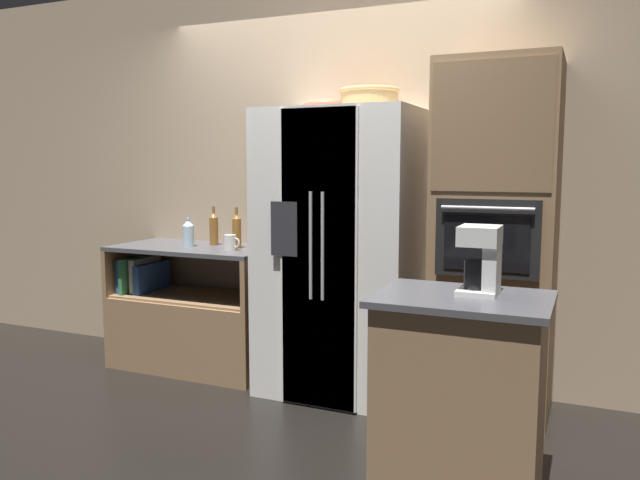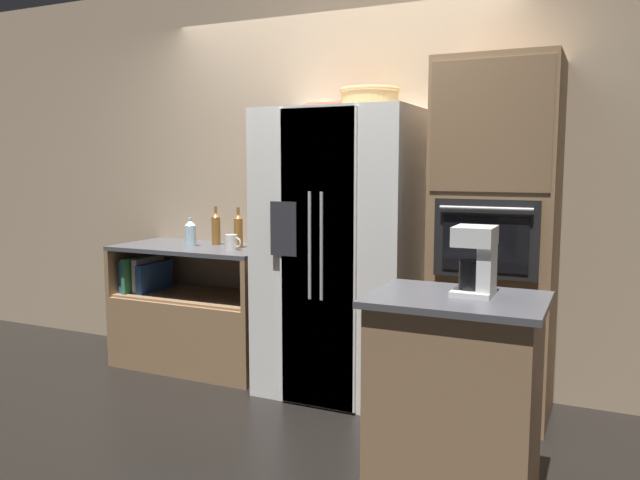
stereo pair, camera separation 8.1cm
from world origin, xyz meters
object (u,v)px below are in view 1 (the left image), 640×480
wicker_basket (369,98)px  bottle_short (188,233)px  mug (230,242)px  bottle_tall (214,228)px  coffee_maker (484,257)px  wall_oven (495,240)px  bottle_wide (237,231)px  fruit_bowl (326,105)px  refrigerator (340,253)px

wicker_basket → bottle_short: size_ratio=1.82×
wicker_basket → mug: bearing=-172.9°
bottle_tall → coffee_maker: size_ratio=0.93×
wicker_basket → mug: 1.35m
mug → coffee_maker: coffee_maker is taller
wall_oven → bottle_tall: wall_oven is taller
bottle_tall → bottle_wide: bearing=-18.3°
mug → wicker_basket: bearing=7.1°
fruit_bowl → mug: 1.13m
bottle_tall → fruit_bowl: bearing=-5.7°
bottle_tall → bottle_wide: 0.26m
refrigerator → bottle_wide: 0.83m
refrigerator → wall_oven: bearing=3.4°
wicker_basket → bottle_wide: wicker_basket is taller
coffee_maker → bottle_wide: bearing=151.6°
bottle_tall → mug: 0.33m
fruit_bowl → bottle_tall: size_ratio=1.04×
refrigerator → bottle_tall: size_ratio=6.47×
fruit_bowl → bottle_short: fruit_bowl is taller
wicker_basket → fruit_bowl: size_ratio=1.29×
bottle_short → fruit_bowl: bearing=3.2°
mug → fruit_bowl: bearing=8.4°
wall_oven → bottle_short: 2.13m
bottle_tall → bottle_short: size_ratio=1.35×
refrigerator → fruit_bowl: bearing=150.0°
bottle_wide → mug: bottle_wide is taller
wicker_basket → bottle_tall: (-1.21, 0.07, -0.87)m
refrigerator → bottle_wide: (-0.81, 0.09, 0.10)m
wicker_basket → mug: (-0.96, -0.12, -0.94)m
wicker_basket → refrigerator: bearing=-148.5°
bottle_tall → bottle_wide: size_ratio=0.98×
wicker_basket → bottle_tall: bearing=176.6°
bottle_wide → mug: 0.13m
bottle_wide → wall_oven: bearing=-1.0°
wall_oven → fruit_bowl: wall_oven is taller
wicker_basket → mug: size_ratio=3.18×
bottle_short → bottle_wide: bearing=11.0°
wall_oven → coffee_maker: (0.09, -0.97, 0.04)m
wicker_basket → bottle_wide: bearing=-179.5°
wall_oven → refrigerator: bearing=-176.6°
bottle_tall → refrigerator: bearing=-9.0°
wall_oven → fruit_bowl: bearing=178.9°
wicker_basket → bottle_short: bearing=-176.6°
wall_oven → wicker_basket: wall_oven is taller
mug → refrigerator: bearing=1.6°
fruit_bowl → mug: bearing=-171.6°
refrigerator → mug: refrigerator is taller
wall_oven → bottle_short: size_ratio=9.92×
wicker_basket → coffee_maker: size_ratio=1.25×
refrigerator → mug: 0.80m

